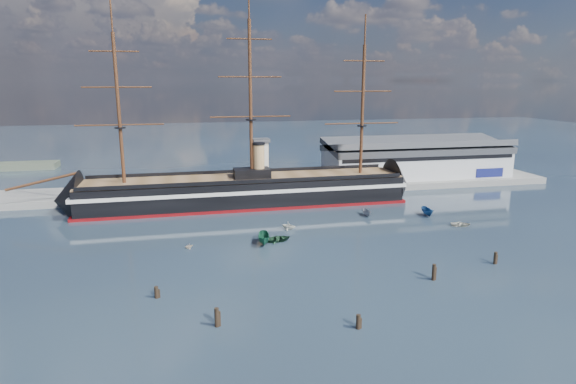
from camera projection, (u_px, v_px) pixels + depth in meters
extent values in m
plane|color=#212B36|center=(271.00, 224.00, 117.20)|extent=(600.00, 600.00, 0.00)
cube|color=slate|center=(282.00, 190.00, 153.53)|extent=(180.00, 18.00, 2.00)
cube|color=#B7BABC|center=(416.00, 161.00, 165.62)|extent=(62.00, 20.00, 10.00)
cube|color=#3F4247|center=(417.00, 145.00, 164.35)|extent=(63.00, 21.00, 2.00)
cube|color=silver|center=(261.00, 165.00, 147.21)|extent=(4.00, 4.00, 14.00)
cube|color=#3F4247|center=(261.00, 140.00, 145.52)|extent=(5.00, 5.00, 1.00)
cube|color=black|center=(245.00, 191.00, 134.58)|extent=(88.14, 16.80, 7.00)
cube|color=silver|center=(245.00, 187.00, 134.31)|extent=(90.14, 17.06, 1.00)
cube|color=#66080C|center=(245.00, 203.00, 135.40)|extent=(90.14, 17.02, 0.90)
cone|color=black|center=(67.00, 200.00, 125.10)|extent=(14.14, 15.81, 15.68)
cone|color=black|center=(399.00, 185.00, 144.19)|extent=(11.14, 15.78, 15.68)
cube|color=brown|center=(245.00, 178.00, 133.77)|extent=(88.13, 15.52, 0.40)
cube|color=black|center=(252.00, 173.00, 133.86)|extent=(10.05, 6.09, 2.50)
cylinder|color=tan|center=(259.00, 160.00, 133.48)|extent=(3.20, 3.20, 9.00)
cylinder|color=#381E0F|center=(42.00, 181.00, 122.78)|extent=(17.76, 0.86, 4.43)
cylinder|color=#381E0F|center=(119.00, 110.00, 122.87)|extent=(0.90, 0.90, 38.00)
cylinder|color=#381E0F|center=(251.00, 101.00, 129.40)|extent=(0.90, 0.90, 42.00)
cylinder|color=#381E0F|center=(362.00, 111.00, 136.64)|extent=(0.90, 0.90, 36.00)
imported|color=#175339|center=(264.00, 244.00, 102.75)|extent=(7.73, 3.77, 2.97)
imported|color=#193823|center=(278.00, 241.00, 104.72)|extent=(2.04, 3.73, 1.65)
imported|color=slate|center=(367.00, 216.00, 124.18)|extent=(5.15, 2.06, 2.03)
imported|color=silver|center=(289.00, 229.00, 112.93)|extent=(5.32, 5.99, 2.07)
imported|color=beige|center=(461.00, 226.00, 115.63)|extent=(2.00, 3.06, 1.33)
imported|color=navy|center=(427.00, 216.00, 124.36)|extent=(6.73, 3.06, 2.61)
imported|color=beige|center=(189.00, 248.00, 100.26)|extent=(2.52, 3.33, 1.12)
cylinder|color=black|center=(217.00, 326.00, 68.31)|extent=(0.64, 0.64, 3.55)
cylinder|color=black|center=(358.00, 329.00, 67.71)|extent=(0.64, 0.64, 2.84)
cylinder|color=black|center=(433.00, 280.00, 84.20)|extent=(0.64, 0.64, 3.66)
cylinder|color=black|center=(495.00, 264.00, 91.66)|extent=(0.64, 0.64, 3.10)
cylinder|color=black|center=(157.00, 298.00, 77.30)|extent=(0.64, 0.64, 2.67)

